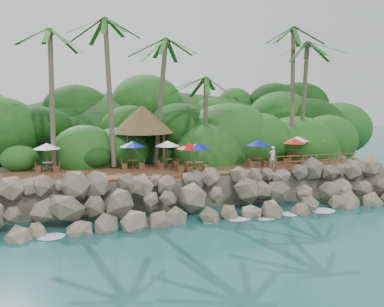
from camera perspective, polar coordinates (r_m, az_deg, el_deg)
name	(u,v)px	position (r m, az deg, el deg)	size (l,w,h in m)	color
ground	(220,222)	(24.22, 4.12, -9.87)	(140.00, 140.00, 0.00)	#19514F
land_base	(163,164)	(38.97, -4.21, -1.50)	(32.00, 25.20, 2.10)	gray
jungle_hill	(149,163)	(46.40, -6.19, -1.33)	(44.80, 28.00, 15.40)	#143811
seawall	(210,196)	(25.72, 2.56, -6.14)	(29.00, 4.00, 2.30)	gray
terrace	(192,170)	(29.22, 0.00, -2.33)	(26.00, 5.00, 0.20)	brown
jungle_foliage	(165,176)	(38.19, -3.87, -3.29)	(44.00, 16.00, 12.00)	#143811
foam_line	(219,220)	(24.48, 3.87, -9.60)	(25.20, 0.80, 0.06)	white
palms	(193,39)	(31.94, 0.17, 16.13)	(26.46, 6.67, 12.31)	brown
palapa	(142,119)	(31.75, -7.16, 4.94)	(5.02, 5.02, 4.60)	brown
dining_clusters	(216,144)	(29.72, 3.50, 1.31)	(23.44, 4.76, 2.03)	brown
railing	(316,160)	(30.82, 17.43, -0.83)	(7.20, 0.10, 1.00)	brown
waiter	(272,156)	(30.33, 11.51, -0.42)	(0.57, 0.38, 1.57)	white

